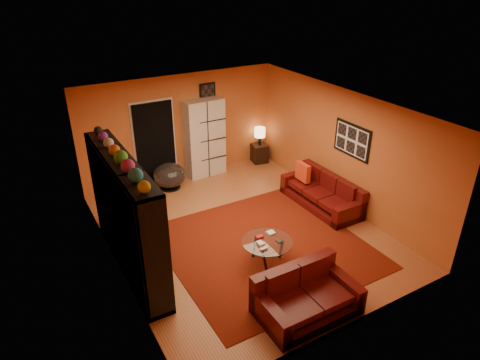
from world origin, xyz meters
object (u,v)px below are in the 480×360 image
entertainment_unit (126,216)px  storage_cabinet (204,138)px  loveseat (304,295)px  coffee_table (267,244)px  table_lamp (260,133)px  sofa (324,193)px  side_table (259,153)px  bowl_chair (169,175)px  tv (129,216)px

entertainment_unit → storage_cabinet: size_ratio=1.52×
storage_cabinet → entertainment_unit: bearing=-137.7°
loveseat → coffee_table: size_ratio=1.70×
table_lamp → sofa: bearing=-90.4°
side_table → table_lamp: bearing=180.0°
loveseat → table_lamp: table_lamp is taller
bowl_chair → table_lamp: bearing=5.3°
bowl_chair → tv: bearing=-124.0°
storage_cabinet → side_table: 1.78m
sofa → table_lamp: 2.80m
side_table → table_lamp: table_lamp is taller
entertainment_unit → bowl_chair: entertainment_unit is taller
side_table → sofa: bearing=-90.4°
entertainment_unit → storage_cabinet: bearing=44.9°
sofa → storage_cabinet: 3.29m
side_table → storage_cabinet: bearing=178.2°
entertainment_unit → loveseat: entertainment_unit is taller
coffee_table → table_lamp: (2.29, 3.88, 0.42)m
tv → loveseat: tv is taller
tv → side_table: 5.20m
storage_cabinet → coffee_table: bearing=-102.2°
entertainment_unit → bowl_chair: 3.11m
bowl_chair → coffee_table: bearing=-83.2°
coffee_table → entertainment_unit: bearing=152.1°
bowl_chair → table_lamp: table_lamp is taller
side_table → table_lamp: size_ratio=1.04×
entertainment_unit → table_lamp: 5.22m
tv → side_table: (4.38, 2.71, -0.75)m
tv → storage_cabinet: bearing=-45.1°
bowl_chair → entertainment_unit: bearing=-124.3°
loveseat → storage_cabinet: size_ratio=0.79×
sofa → table_lamp: table_lamp is taller
side_table → loveseat: bearing=-115.2°
loveseat → side_table: size_ratio=3.11×
storage_cabinet → table_lamp: storage_cabinet is taller
entertainment_unit → sofa: 4.47m
sofa → side_table: (0.02, 2.74, -0.04)m
sofa → loveseat: size_ratio=1.28×
storage_cabinet → table_lamp: size_ratio=4.09×
tv → table_lamp: size_ratio=1.98×
tv → coffee_table: bearing=-119.4°
loveseat → coffee_table: loveseat is taller
sofa → coffee_table: bearing=-153.8°
sofa → storage_cabinet: storage_cabinet is taller
tv → table_lamp: bearing=-58.3°
entertainment_unit → coffee_table: (2.14, -1.13, -0.63)m
storage_cabinet → bowl_chair: (-1.10, -0.30, -0.65)m
sofa → loveseat: 3.42m
tv → loveseat: bearing=-141.7°
loveseat → bowl_chair: size_ratio=2.00×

